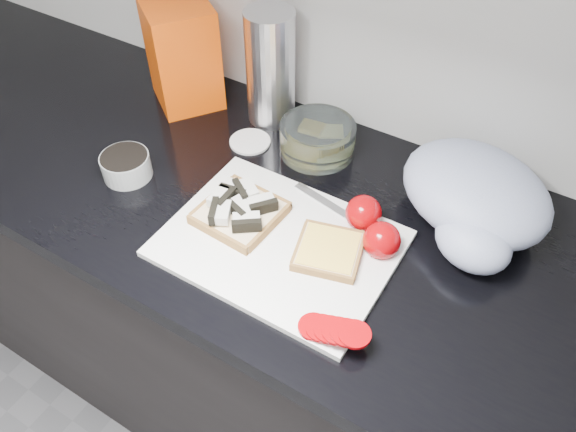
% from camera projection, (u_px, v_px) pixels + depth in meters
% --- Properties ---
extents(base_cabinet, '(3.50, 0.60, 0.86)m').
position_uv_depth(base_cabinet, '(269.00, 326.00, 1.44)').
color(base_cabinet, black).
rests_on(base_cabinet, ground).
extents(countertop, '(3.50, 0.64, 0.04)m').
position_uv_depth(countertop, '(263.00, 201.00, 1.11)').
color(countertop, black).
rests_on(countertop, base_cabinet).
extents(cutting_board, '(0.40, 0.30, 0.01)m').
position_uv_depth(cutting_board, '(279.00, 243.00, 1.00)').
color(cutting_board, white).
rests_on(cutting_board, countertop).
extents(bread_left, '(0.15, 0.15, 0.04)m').
position_uv_depth(bread_left, '(240.00, 210.00, 1.03)').
color(bread_left, beige).
rests_on(bread_left, cutting_board).
extents(bread_right, '(0.14, 0.14, 0.02)m').
position_uv_depth(bread_right, '(329.00, 251.00, 0.97)').
color(bread_right, beige).
rests_on(bread_right, cutting_board).
extents(tomato_slices, '(0.13, 0.07, 0.03)m').
position_uv_depth(tomato_slices, '(334.00, 330.00, 0.85)').
color(tomato_slices, '#980307').
rests_on(tomato_slices, cutting_board).
extents(knife, '(0.22, 0.06, 0.01)m').
position_uv_depth(knife, '(353.00, 218.00, 1.03)').
color(knife, silver).
rests_on(knife, cutting_board).
extents(seed_tub, '(0.10, 0.10, 0.05)m').
position_uv_depth(seed_tub, '(126.00, 165.00, 1.11)').
color(seed_tub, '#969B9B').
rests_on(seed_tub, countertop).
extents(tub_lid, '(0.11, 0.11, 0.01)m').
position_uv_depth(tub_lid, '(250.00, 142.00, 1.20)').
color(tub_lid, white).
rests_on(tub_lid, countertop).
extents(glass_bowl, '(0.16, 0.16, 0.07)m').
position_uv_depth(glass_bowl, '(317.00, 139.00, 1.16)').
color(glass_bowl, silver).
rests_on(glass_bowl, countertop).
extents(bread_bag, '(0.20, 0.20, 0.23)m').
position_uv_depth(bread_bag, '(183.00, 55.00, 1.23)').
color(bread_bag, '#F62E04').
rests_on(bread_bag, countertop).
extents(steel_canister, '(0.10, 0.10, 0.25)m').
position_uv_depth(steel_canister, '(270.00, 68.00, 1.18)').
color(steel_canister, silver).
rests_on(steel_canister, countertop).
extents(grocery_bag, '(0.35, 0.34, 0.13)m').
position_uv_depth(grocery_bag, '(475.00, 198.00, 1.00)').
color(grocery_bag, '#A8B1CF').
rests_on(grocery_bag, countertop).
extents(whole_tomatoes, '(0.12, 0.11, 0.07)m').
position_uv_depth(whole_tomatoes, '(372.00, 226.00, 0.99)').
color(whole_tomatoes, '#980307').
rests_on(whole_tomatoes, countertop).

